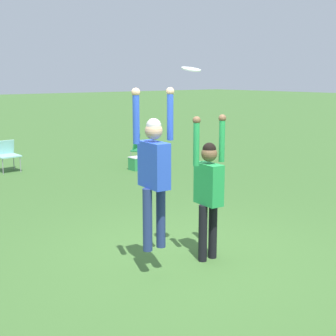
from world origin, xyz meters
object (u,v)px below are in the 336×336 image
(frisbee, at_px, (191,69))
(camping_chair_0, at_px, (139,147))
(cooler_box, at_px, (138,163))
(person_jumping, at_px, (154,166))
(person_defending, at_px, (209,186))
(camping_chair_2, at_px, (6,153))

(frisbee, distance_m, camping_chair_0, 7.98)
(frisbee, height_order, camping_chair_0, frisbee)
(frisbee, distance_m, cooler_box, 7.11)
(person_jumping, distance_m, frisbee, 1.29)
(person_jumping, relative_size, person_defending, 1.02)
(frisbee, xyz_separation_m, camping_chair_0, (3.89, 6.63, -2.12))
(person_defending, bearing_deg, camping_chair_0, 157.37)
(camping_chair_2, bearing_deg, person_jumping, 80.64)
(person_jumping, height_order, cooler_box, person_jumping)
(person_jumping, relative_size, frisbee, 8.24)
(person_defending, xyz_separation_m, camping_chair_2, (0.06, 7.82, -0.56))
(camping_chair_2, relative_size, cooler_box, 1.75)
(camping_chair_2, xyz_separation_m, cooler_box, (2.87, -2.02, -0.32))
(camping_chair_0, bearing_deg, person_jumping, 16.70)
(person_jumping, height_order, camping_chair_0, person_jumping)
(frisbee, height_order, camping_chair_2, frisbee)
(person_defending, relative_size, camping_chair_0, 2.45)
(person_jumping, distance_m, camping_chair_2, 7.84)
(person_defending, relative_size, frisbee, 8.10)
(camping_chair_0, bearing_deg, person_defending, 22.56)
(camping_chair_2, bearing_deg, camping_chair_0, 158.25)
(camping_chair_2, bearing_deg, frisbee, 84.40)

